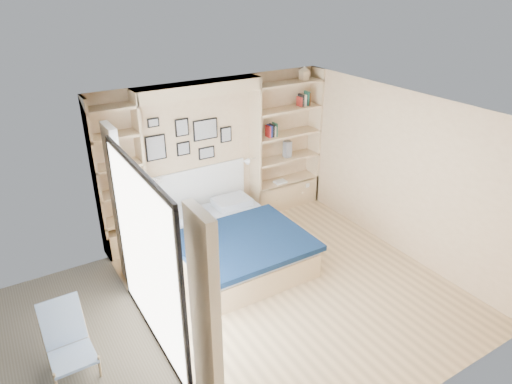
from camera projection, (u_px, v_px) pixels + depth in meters
ground at (290, 285)px, 6.42m from camera, size 4.50×4.50×0.00m
room_shell at (214, 183)px, 6.94m from camera, size 4.50×4.50×4.50m
bed at (232, 242)px, 6.91m from camera, size 1.82×2.35×1.07m
photo_gallery at (189, 138)px, 7.23m from camera, size 1.48×0.02×0.82m
reading_lamps at (205, 170)px, 7.34m from camera, size 1.92×0.12×0.15m
shelf_decor at (280, 119)px, 7.84m from camera, size 3.52×0.23×2.03m
deck_chair at (68, 340)px, 4.94m from camera, size 0.47×0.78×0.78m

